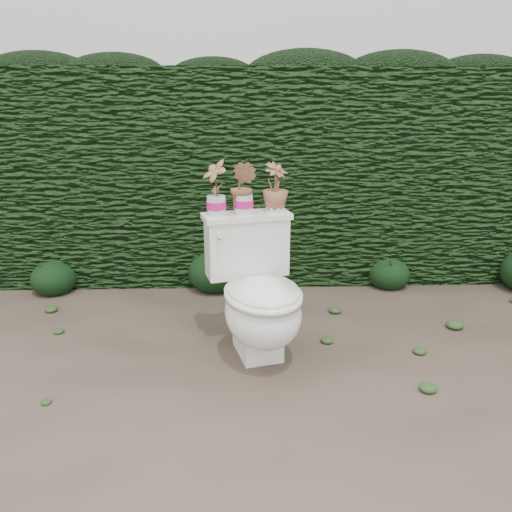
{
  "coord_description": "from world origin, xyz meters",
  "views": [
    {
      "loc": [
        0.15,
        -2.46,
        1.44
      ],
      "look_at": [
        0.23,
        0.22,
        0.55
      ],
      "focal_mm": 35.0,
      "sensor_mm": 36.0,
      "label": 1
    }
  ],
  "objects_px": {
    "toilet": "(259,297)",
    "potted_plant_right": "(275,189)",
    "potted_plant_center": "(243,189)",
    "potted_plant_left": "(216,189)"
  },
  "relations": [
    {
      "from": "toilet",
      "to": "potted_plant_right",
      "type": "xyz_separation_m",
      "value": [
        0.11,
        0.28,
        0.55
      ]
    },
    {
      "from": "potted_plant_right",
      "to": "potted_plant_center",
      "type": "bearing_deg",
      "value": 149.88
    },
    {
      "from": "toilet",
      "to": "potted_plant_right",
      "type": "relative_size",
      "value": 2.92
    },
    {
      "from": "toilet",
      "to": "potted_plant_center",
      "type": "distance_m",
      "value": 0.61
    },
    {
      "from": "potted_plant_left",
      "to": "potted_plant_center",
      "type": "relative_size",
      "value": 1.04
    },
    {
      "from": "potted_plant_left",
      "to": "potted_plant_right",
      "type": "xyz_separation_m",
      "value": [
        0.33,
        0.09,
        -0.01
      ]
    },
    {
      "from": "potted_plant_center",
      "to": "potted_plant_right",
      "type": "bearing_deg",
      "value": 49.92
    },
    {
      "from": "potted_plant_left",
      "to": "potted_plant_right",
      "type": "height_order",
      "value": "potted_plant_left"
    },
    {
      "from": "potted_plant_center",
      "to": "potted_plant_right",
      "type": "height_order",
      "value": "potted_plant_center"
    },
    {
      "from": "potted_plant_center",
      "to": "potted_plant_left",
      "type": "bearing_deg",
      "value": -130.08
    }
  ]
}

